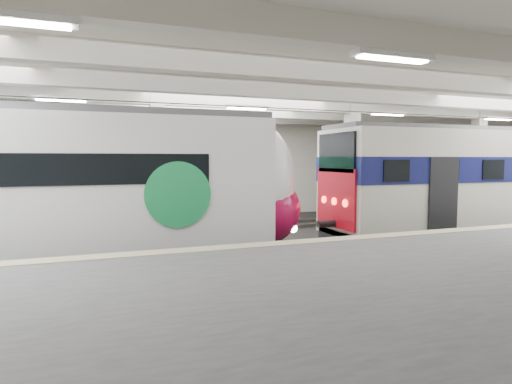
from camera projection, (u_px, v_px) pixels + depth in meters
name	position (u px, v px, depth m)	size (l,w,h in m)	color
station_hall	(292.00, 154.00, 11.75)	(36.00, 24.00, 5.75)	black
modern_emu	(85.00, 193.00, 11.60)	(13.78, 2.85, 4.45)	white
older_rer	(480.00, 181.00, 16.51)	(12.89, 2.85, 4.28)	beige
far_train	(91.00, 181.00, 16.76)	(13.76, 3.23, 4.38)	white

